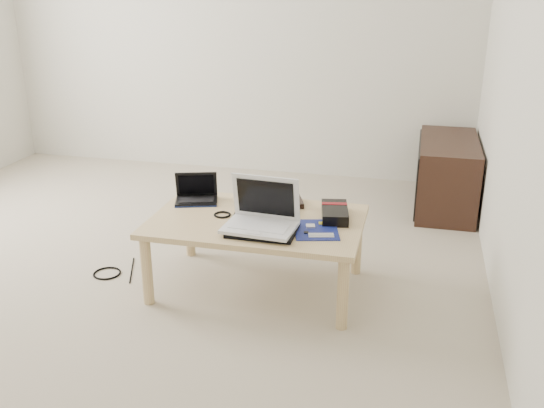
% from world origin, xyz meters
% --- Properties ---
extents(ground, '(4.00, 4.00, 0.00)m').
position_xyz_m(ground, '(0.00, 0.00, 0.00)').
color(ground, beige).
rests_on(ground, ground).
extents(coffee_table, '(1.10, 0.70, 0.40)m').
position_xyz_m(coffee_table, '(0.77, -0.07, 0.35)').
color(coffee_table, tan).
rests_on(coffee_table, ground).
extents(media_cabinet, '(0.41, 0.90, 0.50)m').
position_xyz_m(media_cabinet, '(1.77, 1.45, 0.25)').
color(media_cabinet, '#331D15').
rests_on(media_cabinet, ground).
extents(book, '(0.36, 0.33, 0.03)m').
position_xyz_m(book, '(0.81, 0.19, 0.41)').
color(book, black).
rests_on(book, coffee_table).
extents(netbook, '(0.27, 0.23, 0.16)m').
position_xyz_m(netbook, '(0.37, 0.11, 0.43)').
color(netbook, black).
rests_on(netbook, coffee_table).
extents(tablet, '(0.27, 0.21, 0.01)m').
position_xyz_m(tablet, '(0.76, 0.01, 0.41)').
color(tablet, black).
rests_on(tablet, coffee_table).
extents(remote, '(0.09, 0.25, 0.02)m').
position_xyz_m(remote, '(0.96, -0.04, 0.41)').
color(remote, silver).
rests_on(remote, coffee_table).
extents(neoprene_sleeve, '(0.33, 0.24, 0.02)m').
position_xyz_m(neoprene_sleeve, '(0.85, -0.23, 0.41)').
color(neoprene_sleeve, black).
rests_on(neoprene_sleeve, coffee_table).
extents(white_laptop, '(0.36, 0.27, 0.25)m').
position_xyz_m(white_laptop, '(0.84, -0.21, 0.47)').
color(white_laptop, silver).
rests_on(white_laptop, neoprene_sleeve).
extents(motherboard, '(0.27, 0.31, 0.01)m').
position_xyz_m(motherboard, '(1.10, -0.15, 0.40)').
color(motherboard, '#0D1756').
rests_on(motherboard, coffee_table).
extents(gpu_box, '(0.18, 0.29, 0.06)m').
position_xyz_m(gpu_box, '(1.16, 0.04, 0.43)').
color(gpu_box, black).
rests_on(gpu_box, coffee_table).
extents(cable_coil, '(0.10, 0.10, 0.01)m').
position_xyz_m(cable_coil, '(0.58, -0.07, 0.41)').
color(cable_coil, black).
rests_on(cable_coil, coffee_table).
extents(floor_cable_coil, '(0.16, 0.16, 0.01)m').
position_xyz_m(floor_cable_coil, '(-0.10, -0.13, 0.01)').
color(floor_cable_coil, black).
rests_on(floor_cable_coil, ground).
extents(floor_cable_trail, '(0.13, 0.30, 0.01)m').
position_xyz_m(floor_cable_trail, '(0.02, -0.06, 0.00)').
color(floor_cable_trail, black).
rests_on(floor_cable_trail, ground).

